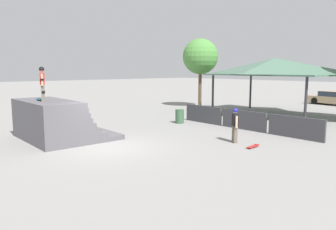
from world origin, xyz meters
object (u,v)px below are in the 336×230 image
object	(u,v)px
skater_on_deck	(42,81)
parked_car_tan	(333,99)
trash_bin	(180,116)
skateboard_on_deck	(40,99)
skateboard_on_ground	(253,146)
bystander_walking	(235,122)
tree_far_back	(200,57)

from	to	relation	value
skater_on_deck	parked_car_tan	distance (m)	26.02
skater_on_deck	trash_bin	world-z (taller)	skater_on_deck
parked_car_tan	skateboard_on_deck	bearing A→B (deg)	-87.85
skateboard_on_ground	trash_bin	distance (m)	6.94
skateboard_on_ground	skater_on_deck	bearing A→B (deg)	126.40
bystander_walking	tree_far_back	size ratio (longest dim) A/B	0.27
bystander_walking	trash_bin	bearing A→B (deg)	20.50
skateboard_on_deck	bystander_walking	xyz separation A→B (m)	(6.12, 6.47, -1.00)
skateboard_on_ground	parked_car_tan	world-z (taller)	parked_car_tan
skater_on_deck	tree_far_back	bearing A→B (deg)	129.05
skater_on_deck	parked_car_tan	bearing A→B (deg)	106.88
skater_on_deck	skateboard_on_deck	distance (m)	0.92
skateboard_on_ground	tree_far_back	bearing A→B (deg)	46.65
bystander_walking	parked_car_tan	size ratio (longest dim) A/B	0.34
trash_bin	parked_car_tan	world-z (taller)	parked_car_tan
tree_far_back	parked_car_tan	size ratio (longest dim) A/B	1.26
skater_on_deck	trash_bin	size ratio (longest dim) A/B	1.82
trash_bin	skateboard_on_deck	bearing A→B (deg)	-94.15
skater_on_deck	bystander_walking	bearing A→B (deg)	69.52
parked_car_tan	bystander_walking	bearing A→B (deg)	-71.62
parked_car_tan	skater_on_deck	bearing A→B (deg)	-87.00
skateboard_on_deck	bystander_walking	size ratio (longest dim) A/B	0.53
bystander_walking	tree_far_back	distance (m)	14.31
trash_bin	tree_far_back	bearing A→B (deg)	125.91
skater_on_deck	bystander_walking	xyz separation A→B (m)	(5.73, 6.47, -1.83)
bystander_walking	skateboard_on_ground	distance (m)	1.44
skateboard_on_deck	parked_car_tan	size ratio (longest dim) A/B	0.18
tree_far_back	trash_bin	xyz separation A→B (m)	(5.18, -7.16, -3.91)
skateboard_on_deck	trash_bin	xyz separation A→B (m)	(0.59, 8.16, -1.49)
skateboard_on_deck	bystander_walking	bearing A→B (deg)	53.21
skateboard_on_ground	skateboard_on_deck	bearing A→B (deg)	124.85
skateboard_on_ground	trash_bin	bearing A→B (deg)	68.20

